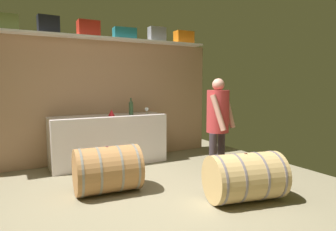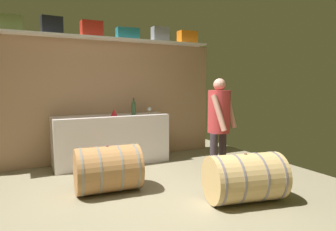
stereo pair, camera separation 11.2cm
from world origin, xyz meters
name	(u,v)px [view 2 (the right image)]	position (x,y,z in m)	size (l,w,h in m)	color
ground_plane	(126,195)	(0.00, 0.63, -0.01)	(6.11, 8.24, 0.02)	#7F755A
back_wall_panel	(92,102)	(0.00, 2.52, 1.10)	(4.91, 0.10, 2.19)	tan
high_shelf_board	(92,38)	(0.00, 2.37, 2.21)	(4.52, 0.40, 0.03)	white
toolcase_olive	(9,23)	(-1.26, 2.37, 2.35)	(0.37, 0.21, 0.24)	olive
toolcase_black	(52,25)	(-0.64, 2.37, 2.37)	(0.32, 0.18, 0.28)	black
toolcase_red	(92,29)	(0.00, 2.37, 2.36)	(0.36, 0.25, 0.27)	red
toolcase_teal	(128,34)	(0.65, 2.37, 2.33)	(0.41, 0.21, 0.20)	#1F7681
toolcase_grey	(160,35)	(1.31, 2.37, 2.36)	(0.31, 0.19, 0.27)	gray
toolcase_orange	(187,37)	(1.92, 2.37, 2.35)	(0.37, 0.21, 0.25)	orange
work_cabinet	(112,140)	(0.25, 2.16, 0.43)	(1.98, 0.60, 0.87)	white
wine_bottle_green	(134,107)	(0.66, 2.11, 1.00)	(0.08, 0.08, 0.30)	#345033
wine_glass	(149,109)	(0.96, 2.10, 0.95)	(0.07, 0.07, 0.12)	white
red_funnel	(114,112)	(0.28, 2.07, 0.92)	(0.11, 0.11, 0.11)	red
wine_barrel_near	(245,178)	(1.21, -0.24, 0.29)	(1.00, 0.75, 0.59)	tan
wine_barrel_far	(108,169)	(-0.18, 0.83, 0.31)	(0.87, 0.66, 0.62)	#A67242
winemaker_pouring	(219,119)	(1.35, 0.49, 0.92)	(0.49, 0.45, 1.49)	#342B31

